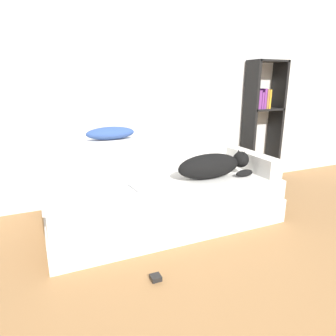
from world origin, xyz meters
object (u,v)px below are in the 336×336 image
Objects in this scene: laptop at (149,186)px; bookshelf at (263,115)px; couch at (164,202)px; throw_pillow at (110,133)px; dog at (213,165)px; power_adapter at (156,278)px.

bookshelf reaches higher than laptop.
couch is 0.84m from throw_pillow.
couch is 1.36× the size of bookshelf.
dog is at bearing -148.41° from bookshelf.
couch is at bearing -46.92° from throw_pillow.
bookshelf reaches higher than dog.
throw_pillow is at bearing -174.16° from bookshelf.
laptop is at bearing -67.99° from throw_pillow.
throw_pillow is 6.66× the size of power_adapter.
power_adapter is at bearing -141.53° from dog.
couch is at bearing 167.74° from dog.
power_adapter is (-0.87, -0.69, -0.52)m from dog.
bookshelf is (1.17, 0.72, 0.36)m from dog.
bookshelf is 2.63m from power_adapter.
throw_pillow is (-0.38, 0.41, 0.62)m from couch.
dog is at bearing -12.26° from couch.
laptop is at bearing -153.28° from couch.
laptop reaches higher than couch.
dog is 1.04m from throw_pillow.
throw_pillow is (-0.85, 0.51, 0.29)m from dog.
couch is 1.89m from bookshelf.
power_adapter is (-2.04, -1.41, -0.88)m from bookshelf.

